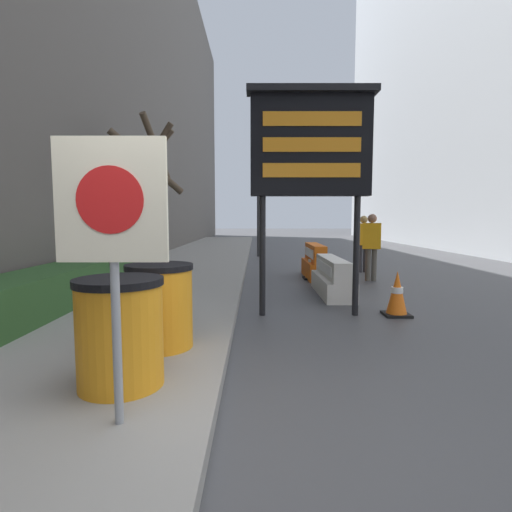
% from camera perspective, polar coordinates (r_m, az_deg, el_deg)
% --- Properties ---
extents(ground_plane, '(120.00, 120.00, 0.00)m').
position_cam_1_polar(ground_plane, '(3.03, -6.48, -25.29)').
color(ground_plane, '#3F3F42').
extents(building_left_facade, '(0.40, 50.40, 15.73)m').
position_cam_1_polar(building_left_facade, '(14.48, -19.11, 30.96)').
color(building_left_facade, '#4C4742').
rests_on(building_left_facade, ground_plane).
extents(hedge_strip, '(0.90, 5.34, 0.61)m').
position_cam_1_polar(hedge_strip, '(7.51, -25.70, -3.54)').
color(hedge_strip, '#284C23').
rests_on(hedge_strip, sidewalk_left).
extents(bare_tree, '(1.99, 2.20, 4.00)m').
position_cam_1_polar(bare_tree, '(10.91, -15.98, 8.60)').
color(bare_tree, '#4C3D2D').
rests_on(bare_tree, sidewalk_left).
extents(barrel_drum_foreground, '(0.73, 0.73, 0.91)m').
position_cam_1_polar(barrel_drum_foreground, '(3.56, -18.98, -10.24)').
color(barrel_drum_foreground, orange).
rests_on(barrel_drum_foreground, sidewalk_left).
extents(barrel_drum_middle, '(0.73, 0.73, 0.91)m').
position_cam_1_polar(barrel_drum_middle, '(4.47, -13.73, -6.91)').
color(barrel_drum_middle, orange).
rests_on(barrel_drum_middle, sidewalk_left).
extents(warning_sign, '(0.73, 0.08, 1.92)m').
position_cam_1_polar(warning_sign, '(2.76, -20.04, 4.66)').
color(warning_sign, gray).
rests_on(warning_sign, sidewalk_left).
extents(message_board, '(1.98, 0.36, 3.53)m').
position_cam_1_polar(message_board, '(6.44, 7.68, 15.18)').
color(message_board, black).
rests_on(message_board, ground_plane).
extents(jersey_barrier_white, '(0.57, 2.06, 0.75)m').
position_cam_1_polar(jersey_barrier_white, '(8.27, 10.67, -3.17)').
color(jersey_barrier_white, silver).
rests_on(jersey_barrier_white, ground_plane).
extents(jersey_barrier_orange_far, '(0.51, 1.84, 0.88)m').
position_cam_1_polar(jersey_barrier_orange_far, '(10.57, 8.29, -0.98)').
color(jersey_barrier_orange_far, orange).
rests_on(jersey_barrier_orange_far, ground_plane).
extents(traffic_cone_near, '(0.45, 0.45, 0.80)m').
position_cam_1_polar(traffic_cone_near, '(10.31, 7.87, -1.11)').
color(traffic_cone_near, black).
rests_on(traffic_cone_near, ground_plane).
extents(traffic_cone_mid, '(0.40, 0.40, 0.72)m').
position_cam_1_polar(traffic_cone_mid, '(6.75, 19.34, -5.11)').
color(traffic_cone_mid, black).
rests_on(traffic_cone_mid, ground_plane).
extents(traffic_light_near_curb, '(0.28, 0.44, 4.19)m').
position_cam_1_polar(traffic_light_near_curb, '(16.24, 0.20, 10.59)').
color(traffic_light_near_curb, '#2D2D30').
rests_on(traffic_light_near_curb, ground_plane).
extents(pedestrian_worker, '(0.43, 0.26, 1.63)m').
position_cam_1_polar(pedestrian_worker, '(11.86, 14.92, 2.36)').
color(pedestrian_worker, '#333338').
rests_on(pedestrian_worker, ground_plane).
extents(pedestrian_passerby, '(0.49, 0.37, 1.66)m').
position_cam_1_polar(pedestrian_passerby, '(10.27, 16.04, 2.00)').
color(pedestrian_passerby, '#514C42').
rests_on(pedestrian_passerby, ground_plane).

